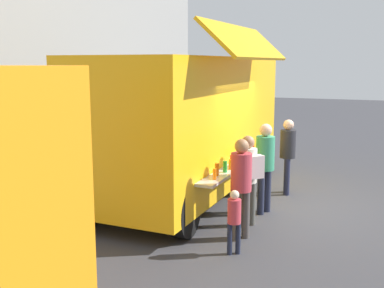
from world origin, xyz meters
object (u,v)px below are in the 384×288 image
customer_rear_waiting (241,180)px  child_near_queue (234,216)px  trash_bin (175,139)px  customer_extra_browsing (288,150)px  customer_front_ordering (265,160)px  customer_mid_with_backpack (249,172)px  food_truck_main (189,121)px

customer_rear_waiting → child_near_queue: size_ratio=1.67×
trash_bin → customer_extra_browsing: customer_extra_browsing is taller
customer_front_ordering → customer_mid_with_backpack: (-0.86, 0.10, -0.04)m
trash_bin → child_near_queue: child_near_queue is taller
trash_bin → customer_rear_waiting: size_ratio=0.52×
child_near_queue → customer_extra_browsing: bearing=-36.1°
customer_front_ordering → food_truck_main: bearing=-0.3°
customer_front_ordering → child_near_queue: bearing=110.5°
food_truck_main → trash_bin: 5.18m
customer_rear_waiting → trash_bin: bearing=-21.4°
food_truck_main → customer_extra_browsing: size_ratio=3.75×
trash_bin → customer_rear_waiting: 7.84m
trash_bin → customer_front_ordering: 6.66m
customer_rear_waiting → child_near_queue: customer_rear_waiting is taller
customer_mid_with_backpack → customer_rear_waiting: 0.64m
customer_extra_browsing → customer_rear_waiting: bearing=75.1°
customer_front_ordering → child_near_queue: 2.19m
customer_front_ordering → customer_mid_with_backpack: customer_front_ordering is taller
trash_bin → customer_extra_browsing: (-3.63, -4.34, 0.56)m
customer_mid_with_backpack → customer_extra_browsing: bearing=-50.9°
customer_rear_waiting → customer_extra_browsing: customer_rear_waiting is taller
customer_rear_waiting → child_near_queue: (-0.64, -0.08, -0.41)m
trash_bin → customer_rear_waiting: bearing=-148.3°
child_near_queue → food_truck_main: bearing=-0.3°
food_truck_main → customer_mid_with_backpack: food_truck_main is taller
customer_rear_waiting → child_near_queue: bearing=133.9°
customer_front_ordering → customer_mid_with_backpack: size_ratio=1.07×
food_truck_main → child_near_queue: size_ratio=6.19×
trash_bin → child_near_queue: 8.41m
food_truck_main → customer_mid_with_backpack: (-1.54, -1.75, -0.64)m
food_truck_main → customer_extra_browsing: 2.28m
customer_front_ordering → customer_rear_waiting: customer_front_ordering is taller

